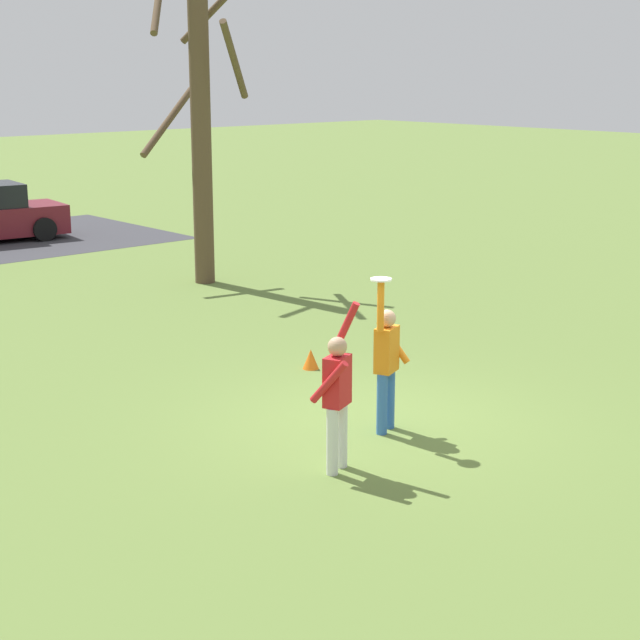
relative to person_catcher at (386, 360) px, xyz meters
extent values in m
plane|color=olive|center=(0.18, 0.36, -0.98)|extent=(120.00, 120.00, 0.00)
cylinder|color=#3366B7|center=(0.12, 0.05, -0.57)|extent=(0.14, 0.14, 0.82)
cylinder|color=#3366B7|center=(-0.12, -0.05, -0.57)|extent=(0.14, 0.14, 0.82)
cube|color=orange|center=(0.00, 0.00, 0.14)|extent=(0.42, 0.34, 0.60)
sphere|color=tan|center=(0.00, 0.00, 0.55)|extent=(0.23, 0.23, 0.23)
cylinder|color=orange|center=(0.21, 0.09, 0.19)|extent=(0.24, 0.47, 0.58)
cylinder|color=orange|center=(-0.21, -0.09, 0.77)|extent=(0.09, 0.09, 0.66)
cylinder|color=silver|center=(-1.53, -0.63, -0.57)|extent=(0.14, 0.14, 0.82)
cylinder|color=silver|center=(-1.29, -0.53, -0.57)|extent=(0.14, 0.14, 0.82)
cube|color=red|center=(-1.41, -0.58, 0.14)|extent=(0.42, 0.34, 0.60)
sphere|color=tan|center=(-1.41, -0.58, 0.55)|extent=(0.23, 0.23, 0.23)
cylinder|color=red|center=(-1.62, -0.66, 0.19)|extent=(0.24, 0.47, 0.58)
cylinder|color=red|center=(-1.20, -0.49, 0.74)|extent=(0.19, 0.34, 0.65)
cylinder|color=white|center=(-0.21, -0.09, 1.11)|extent=(0.27, 0.27, 0.02)
cylinder|color=black|center=(4.04, 18.88, -0.65)|extent=(0.68, 0.30, 0.66)
cylinder|color=black|center=(3.80, 17.08, -0.65)|extent=(0.68, 0.30, 0.66)
cylinder|color=brown|center=(3.86, 9.50, 2.14)|extent=(0.44, 0.44, 6.25)
cylinder|color=brown|center=(3.23, 10.04, 5.07)|extent=(1.26, 1.43, 1.49)
cylinder|color=brown|center=(4.32, 8.88, 3.86)|extent=(1.43, 1.12, 1.64)
cylinder|color=brown|center=(4.44, 9.85, 4.87)|extent=(0.88, 1.33, 1.31)
cylinder|color=brown|center=(3.57, 10.35, 2.55)|extent=(1.84, 0.76, 1.47)
cone|color=orange|center=(1.15, 2.81, -0.82)|extent=(0.26, 0.26, 0.32)
camera|label=1|loc=(-9.10, -8.89, 3.68)|focal=56.92mm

